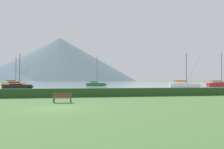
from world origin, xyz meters
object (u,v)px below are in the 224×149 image
at_px(sailboat_slip_0, 220,84).
at_px(park_bench_near_path, 62,97).
at_px(sailboat_slip_1, 96,84).
at_px(sailboat_slip_2, 14,84).
at_px(sailboat_slip_4, 184,85).
at_px(sailboat_slip_5, 18,86).

distance_m(sailboat_slip_0, park_bench_near_path, 65.51).
relative_size(sailboat_slip_1, sailboat_slip_2, 1.03).
distance_m(sailboat_slip_1, sailboat_slip_4, 32.43).
bearing_deg(sailboat_slip_4, sailboat_slip_2, 168.59).
bearing_deg(sailboat_slip_0, sailboat_slip_2, 173.51).
distance_m(sailboat_slip_4, sailboat_slip_5, 43.35).
relative_size(sailboat_slip_1, sailboat_slip_5, 1.25).
height_order(sailboat_slip_0, sailboat_slip_5, sailboat_slip_0).
height_order(sailboat_slip_5, park_bench_near_path, sailboat_slip_5).
bearing_deg(sailboat_slip_1, sailboat_slip_2, 173.46).
xyz_separation_m(sailboat_slip_1, park_bench_near_path, (-9.99, -60.63, -0.12)).
distance_m(sailboat_slip_1, park_bench_near_path, 61.45).
height_order(sailboat_slip_1, sailboat_slip_2, sailboat_slip_1).
relative_size(sailboat_slip_4, park_bench_near_path, 5.41).
distance_m(sailboat_slip_0, sailboat_slip_2, 70.71).
relative_size(sailboat_slip_0, sailboat_slip_2, 1.05).
bearing_deg(sailboat_slip_4, park_bench_near_path, -112.45).
xyz_separation_m(sailboat_slip_2, sailboat_slip_5, (7.50, -29.83, -0.12)).
bearing_deg(park_bench_near_path, sailboat_slip_2, 112.73).
bearing_deg(sailboat_slip_2, sailboat_slip_1, -1.19).
bearing_deg(sailboat_slip_5, sailboat_slip_1, 67.06).
distance_m(sailboat_slip_0, sailboat_slip_4, 18.12).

